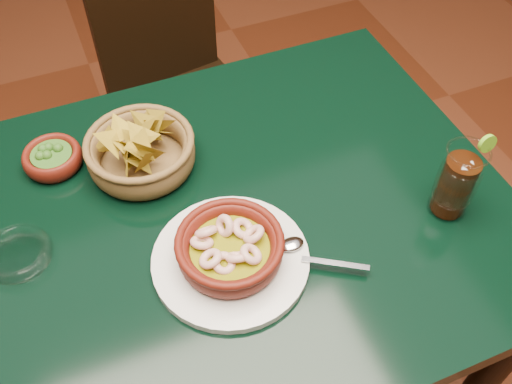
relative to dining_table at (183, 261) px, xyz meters
name	(u,v)px	position (x,y,z in m)	size (l,w,h in m)	color
dining_table	(183,261)	(0.00, 0.00, 0.00)	(1.20, 0.80, 0.75)	black
dining_chair	(179,90)	(0.19, 0.70, -0.20)	(0.44, 0.44, 0.83)	black
shrimp_plate	(230,251)	(0.06, -0.10, 0.13)	(0.33, 0.26, 0.08)	silver
chip_basket	(141,152)	(-0.01, 0.17, 0.14)	(0.24, 0.24, 0.14)	brown
guacamole_ramekin	(52,158)	(-0.17, 0.23, 0.12)	(0.13, 0.13, 0.04)	#4A1109
cola_drink	(457,182)	(0.46, -0.14, 0.17)	(0.15, 0.15, 0.17)	white
glass_ashtray	(18,254)	(-0.26, 0.04, 0.11)	(0.12, 0.12, 0.03)	white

